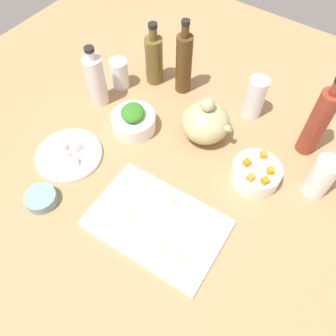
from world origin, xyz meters
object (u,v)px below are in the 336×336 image
object	(u,v)px
bowl_small_side	(41,199)
bottle_0	(154,59)
cutting_board	(157,223)
bottle_2	(96,80)
bottle_1	(318,122)
drinking_glass_2	(120,74)
drinking_glass_1	(255,98)
bowl_carrots	(255,174)
drinking_glass_0	(321,177)
bowl_greens	(134,122)
bottle_3	(184,63)
plate_tofu	(69,155)
teapot	(205,122)

from	to	relation	value
bowl_small_side	bottle_0	world-z (taller)	bottle_0
cutting_board	bottle_2	xyz separation A→B (cm)	(-43.11, 26.28, 8.71)
bottle_1	drinking_glass_2	world-z (taller)	bottle_1
drinking_glass_1	bottle_0	bearing A→B (deg)	-171.91
bowl_carrots	drinking_glass_0	size ratio (longest dim) A/B	1.00
bowl_greens	bowl_carrots	size ratio (longest dim) A/B	1.01
bowl_small_side	drinking_glass_2	xyz separation A→B (cm)	(-12.00, 49.06, 3.65)
bowl_carrots	bowl_small_side	world-z (taller)	bowl_carrots
bowl_small_side	bottle_3	size ratio (longest dim) A/B	0.33
bowl_carrots	bowl_small_side	distance (cm)	60.33
cutting_board	bowl_greens	bearing A→B (deg)	138.10
plate_tofu	drinking_glass_2	distance (cm)	34.53
teapot	drinking_glass_0	world-z (taller)	teapot
bowl_carrots	teapot	bearing A→B (deg)	163.70
bottle_2	teapot	bearing A→B (deg)	11.29
drinking_glass_2	bottle_2	bearing A→B (deg)	-95.27
cutting_board	drinking_glass_1	size ratio (longest dim) A/B	2.48
bottle_0	bottle_1	xyz separation A→B (cm)	(56.37, 1.45, 2.84)
teapot	bottle_0	world-z (taller)	bottle_0
plate_tofu	bottle_3	xyz separation A→B (cm)	(11.86, 44.65, 10.53)
bowl_small_side	bottle_1	distance (cm)	80.19
plate_tofu	bowl_greens	world-z (taller)	bowl_greens
cutting_board	bottle_3	distance (cm)	53.97
bowl_greens	drinking_glass_0	bearing A→B (deg)	10.63
bottle_1	bottle_2	size ratio (longest dim) A/B	1.30
cutting_board	teapot	xyz separation A→B (cm)	(-6.10, 33.67, 5.61)
drinking_glass_2	drinking_glass_1	bearing A→B (deg)	17.93
bowl_greens	drinking_glass_2	bearing A→B (deg)	141.13
bottle_2	bowl_greens	bearing A→B (deg)	-9.87
plate_tofu	bottle_2	xyz separation A→B (cm)	(-7.98, 23.41, 8.61)
cutting_board	bowl_carrots	bearing A→B (deg)	61.92
bowl_carrots	drinking_glass_2	size ratio (longest dim) A/B	1.34
bowl_small_side	bottle_1	bearing A→B (deg)	48.64
bottle_3	drinking_glass_0	world-z (taller)	bottle_3
drinking_glass_0	drinking_glass_2	distance (cm)	72.36
teapot	bottle_3	size ratio (longest dim) A/B	0.63
plate_tofu	drinking_glass_0	world-z (taller)	drinking_glass_0
bowl_carrots	bottle_1	world-z (taller)	bottle_1
bottle_1	bowl_greens	bearing A→B (deg)	-153.89
bowl_greens	bowl_carrots	xyz separation A→B (cm)	(40.69, 4.28, 0.16)
cutting_board	plate_tofu	size ratio (longest dim) A/B	1.77
cutting_board	teapot	distance (cm)	34.67
bowl_greens	bottle_2	distance (cm)	18.56
teapot	bottle_1	world-z (taller)	bottle_1
bottle_1	bottle_2	xyz separation A→B (cm)	(-65.46, -20.69, -2.77)
cutting_board	bottle_1	size ratio (longest dim) A/B	1.28
plate_tofu	bowl_greens	distance (cm)	22.49
bowl_small_side	bottle_2	bearing A→B (deg)	108.35
plate_tofu	bowl_carrots	bearing A→B (deg)	26.36
drinking_glass_2	drinking_glass_0	bearing A→B (deg)	-2.01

